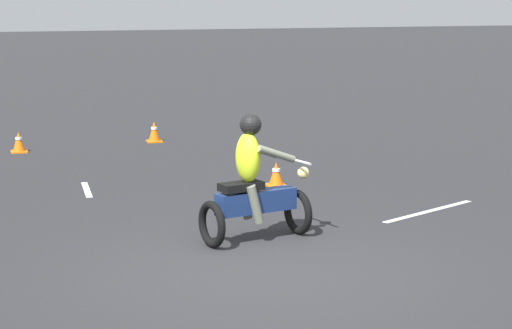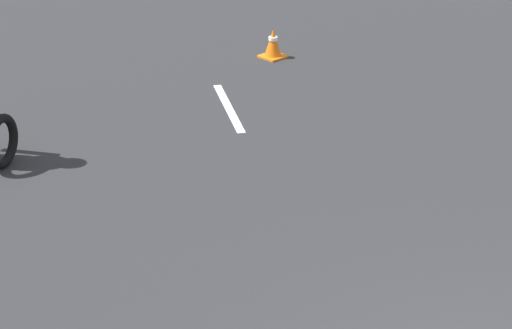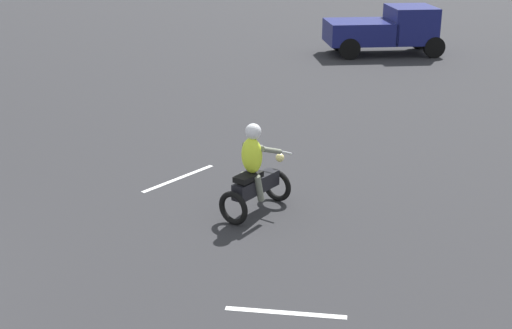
{
  "view_description": "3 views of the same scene",
  "coord_description": "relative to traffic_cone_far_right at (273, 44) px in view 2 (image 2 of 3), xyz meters",
  "views": [
    {
      "loc": [
        -10.59,
        3.11,
        3.27
      ],
      "look_at": [
        1.41,
        -0.32,
        1.0
      ],
      "focal_mm": 70.0,
      "sensor_mm": 36.0,
      "label": 1
    },
    {
      "loc": [
        -5.03,
        -2.29,
        4.57
      ],
      "look_at": [
        0.38,
        3.47,
        0.9
      ],
      "focal_mm": 70.0,
      "sensor_mm": 36.0,
      "label": 2
    },
    {
      "loc": [
        10.09,
        2.77,
        5.11
      ],
      "look_at": [
        -0.65,
        7.27,
        0.9
      ],
      "focal_mm": 50.0,
      "sensor_mm": 36.0,
      "label": 3
    }
  ],
  "objects": [
    {
      "name": "lane_stripe_ne",
      "position": [
        -1.75,
        -1.02,
        -0.19
      ],
      "size": [
        0.93,
        1.45,
        0.01
      ],
      "primitive_type": "cube",
      "rotation": [
        0.0,
        0.0,
        2.6
      ],
      "color": "silver",
      "rests_on": "ground"
    },
    {
      "name": "traffic_cone_far_right",
      "position": [
        0.0,
        0.0,
        0.0
      ],
      "size": [
        0.32,
        0.32,
        0.41
      ],
      "color": "orange",
      "rests_on": "ground"
    }
  ]
}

